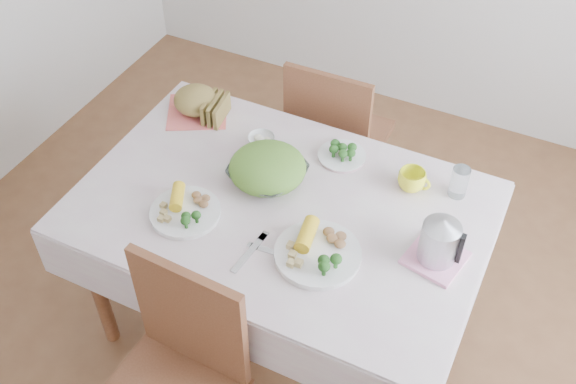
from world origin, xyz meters
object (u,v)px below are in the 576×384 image
at_px(yellow_mug, 412,180).
at_px(electric_kettle, 441,236).
at_px(dining_table, 281,270).
at_px(dinner_plate_left, 185,213).
at_px(dinner_plate_right, 318,255).
at_px(chair_far, 340,135).
at_px(salad_bowl, 268,174).

bearing_deg(yellow_mug, electric_kettle, -57.45).
distance_m(dining_table, dinner_plate_left, 0.53).
distance_m(dinner_plate_left, dinner_plate_right, 0.51).
bearing_deg(electric_kettle, chair_far, 138.18).
distance_m(chair_far, yellow_mug, 0.78).
bearing_deg(yellow_mug, chair_far, 133.89).
relative_size(dining_table, dinner_plate_left, 5.38).
relative_size(yellow_mug, electric_kettle, 0.58).
relative_size(chair_far, dinner_plate_right, 3.09).
bearing_deg(dinner_plate_left, dining_table, 34.16).
xyz_separation_m(dinner_plate_right, electric_kettle, (0.37, 0.17, 0.11)).
bearing_deg(electric_kettle, salad_bowl, -179.86).
xyz_separation_m(salad_bowl, dinner_plate_left, (-0.19, -0.29, -0.02)).
relative_size(dining_table, chair_far, 1.50).
bearing_deg(yellow_mug, dining_table, -143.78).
height_order(salad_bowl, dinner_plate_right, salad_bowl).
bearing_deg(dinner_plate_right, dinner_plate_left, -176.60).
height_order(dinner_plate_left, yellow_mug, yellow_mug).
relative_size(dinner_plate_left, electric_kettle, 1.42).
bearing_deg(salad_bowl, yellow_mug, 21.41).
height_order(chair_far, yellow_mug, chair_far).
relative_size(chair_far, electric_kettle, 5.10).
distance_m(dining_table, yellow_mug, 0.66).
distance_m(yellow_mug, electric_kettle, 0.36).
height_order(dining_table, chair_far, chair_far).
height_order(chair_far, dinner_plate_right, chair_far).
xyz_separation_m(dinner_plate_left, electric_kettle, (0.88, 0.20, 0.11)).
xyz_separation_m(dining_table, dinner_plate_left, (-0.29, -0.20, 0.40)).
relative_size(salad_bowl, dinner_plate_right, 0.91).
bearing_deg(chair_far, dinner_plate_left, 77.71).
xyz_separation_m(chair_far, dinner_plate_right, (0.31, -0.97, 0.31)).
height_order(chair_far, salad_bowl, chair_far).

